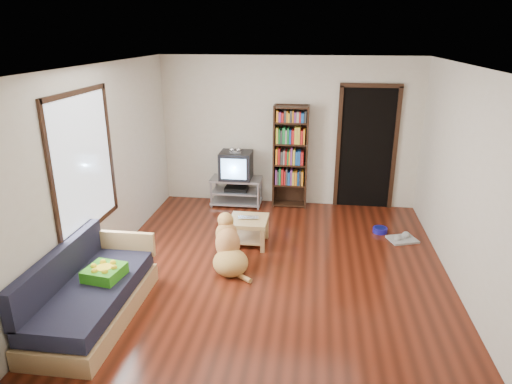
# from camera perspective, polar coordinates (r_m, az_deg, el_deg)

# --- Properties ---
(ground) EXTENTS (5.00, 5.00, 0.00)m
(ground) POSITION_cam_1_polar(r_m,az_deg,el_deg) (6.17, 2.26, -9.38)
(ground) COLOR #571D0F
(ground) RESTS_ON ground
(ceiling) EXTENTS (5.00, 5.00, 0.00)m
(ceiling) POSITION_cam_1_polar(r_m,az_deg,el_deg) (5.42, 2.64, 15.49)
(ceiling) COLOR white
(ceiling) RESTS_ON ground
(wall_back) EXTENTS (4.50, 0.00, 4.50)m
(wall_back) POSITION_cam_1_polar(r_m,az_deg,el_deg) (8.07, 4.10, 7.44)
(wall_back) COLOR beige
(wall_back) RESTS_ON ground
(wall_front) EXTENTS (4.50, 0.00, 4.50)m
(wall_front) POSITION_cam_1_polar(r_m,az_deg,el_deg) (3.36, -1.59, -10.34)
(wall_front) COLOR beige
(wall_front) RESTS_ON ground
(wall_left) EXTENTS (0.00, 5.00, 5.00)m
(wall_left) POSITION_cam_1_polar(r_m,az_deg,el_deg) (6.26, -18.56, 2.93)
(wall_left) COLOR beige
(wall_left) RESTS_ON ground
(wall_right) EXTENTS (0.00, 5.00, 5.00)m
(wall_right) POSITION_cam_1_polar(r_m,az_deg,el_deg) (5.91, 24.73, 1.18)
(wall_right) COLOR beige
(wall_right) RESTS_ON ground
(green_cushion) EXTENTS (0.43, 0.43, 0.13)m
(green_cushion) POSITION_cam_1_polar(r_m,az_deg,el_deg) (5.32, -18.41, -9.52)
(green_cushion) COLOR #39981C
(green_cushion) RESTS_ON sofa
(laptop) EXTENTS (0.32, 0.23, 0.02)m
(laptop) POSITION_cam_1_polar(r_m,az_deg,el_deg) (6.60, -0.98, -3.37)
(laptop) COLOR silver
(laptop) RESTS_ON coffee_table
(dog_bowl) EXTENTS (0.22, 0.22, 0.08)m
(dog_bowl) POSITION_cam_1_polar(r_m,az_deg,el_deg) (7.40, 15.24, -4.61)
(dog_bowl) COLOR #1B1593
(dog_bowl) RESTS_ON ground
(grey_rag) EXTENTS (0.49, 0.44, 0.03)m
(grey_rag) POSITION_cam_1_polar(r_m,az_deg,el_deg) (7.24, 17.82, -5.66)
(grey_rag) COLOR #A0A0A0
(grey_rag) RESTS_ON ground
(window) EXTENTS (0.03, 1.46, 1.70)m
(window) POSITION_cam_1_polar(r_m,az_deg,el_deg) (5.77, -20.73, 3.41)
(window) COLOR white
(window) RESTS_ON wall_left
(doorway) EXTENTS (1.03, 0.05, 2.19)m
(doorway) POSITION_cam_1_polar(r_m,az_deg,el_deg) (8.12, 13.65, 5.71)
(doorway) COLOR black
(doorway) RESTS_ON wall_back
(tv_stand) EXTENTS (0.90, 0.45, 0.50)m
(tv_stand) POSITION_cam_1_polar(r_m,az_deg,el_deg) (8.21, -2.46, 0.21)
(tv_stand) COLOR #99999E
(tv_stand) RESTS_ON ground
(crt_tv) EXTENTS (0.55, 0.52, 0.58)m
(crt_tv) POSITION_cam_1_polar(r_m,az_deg,el_deg) (8.09, -2.48, 3.43)
(crt_tv) COLOR black
(crt_tv) RESTS_ON tv_stand
(bookshelf) EXTENTS (0.60, 0.30, 1.80)m
(bookshelf) POSITION_cam_1_polar(r_m,az_deg,el_deg) (7.98, 4.33, 5.09)
(bookshelf) COLOR black
(bookshelf) RESTS_ON ground
(sofa) EXTENTS (0.80, 1.80, 0.80)m
(sofa) POSITION_cam_1_polar(r_m,az_deg,el_deg) (5.37, -20.04, -12.16)
(sofa) COLOR tan
(sofa) RESTS_ON ground
(coffee_table) EXTENTS (0.55, 0.55, 0.40)m
(coffee_table) POSITION_cam_1_polar(r_m,az_deg,el_deg) (6.68, -0.94, -4.32)
(coffee_table) COLOR tan
(coffee_table) RESTS_ON ground
(dog) EXTENTS (0.62, 0.82, 0.74)m
(dog) POSITION_cam_1_polar(r_m,az_deg,el_deg) (6.04, -3.44, -7.16)
(dog) COLOR tan
(dog) RESTS_ON ground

